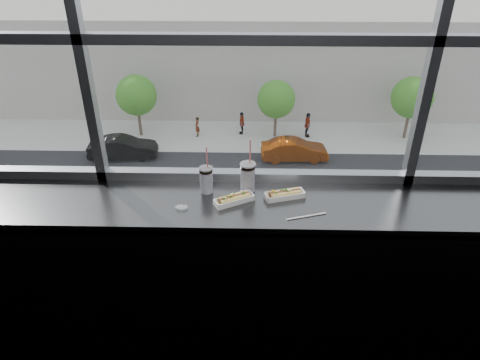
{
  "coord_description": "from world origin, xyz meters",
  "views": [
    {
      "loc": [
        -0.03,
        -0.96,
        2.5
      ],
      "look_at": [
        -0.08,
        1.23,
        1.25
      ],
      "focal_mm": 32.0,
      "sensor_mm": 36.0,
      "label": 1
    }
  ],
  "objects_px": {
    "soda_cup_right": "(248,176)",
    "loose_straw": "(306,216)",
    "car_far_a": "(123,144)",
    "tree_center": "(276,99)",
    "tree_right": "(412,98)",
    "hotdog_tray_left": "(234,199)",
    "car_near_d": "(398,214)",
    "pedestrian_c": "(308,123)",
    "pedestrian_a": "(197,125)",
    "pedestrian_b": "(242,121)",
    "wrapper": "(182,207)",
    "car_near_c": "(243,209)",
    "hotdog_tray_right": "(285,194)",
    "soda_cup_left": "(206,179)",
    "tree_left": "(136,95)",
    "car_near_b": "(137,210)",
    "car_far_b": "(295,147)"
  },
  "relations": [
    {
      "from": "hotdog_tray_right",
      "to": "soda_cup_right",
      "type": "height_order",
      "value": "soda_cup_right"
    },
    {
      "from": "hotdog_tray_right",
      "to": "tree_center",
      "type": "relative_size",
      "value": 0.06
    },
    {
      "from": "pedestrian_a",
      "to": "tree_right",
      "type": "xyz_separation_m",
      "value": [
        15.9,
        0.12,
        2.25
      ]
    },
    {
      "from": "hotdog_tray_right",
      "to": "tree_left",
      "type": "distance_m",
      "value": 30.84
    },
    {
      "from": "wrapper",
      "to": "pedestrian_a",
      "type": "bearing_deg",
      "value": 97.38
    },
    {
      "from": "hotdog_tray_right",
      "to": "soda_cup_right",
      "type": "relative_size",
      "value": 0.71
    },
    {
      "from": "pedestrian_a",
      "to": "tree_left",
      "type": "distance_m",
      "value": 4.97
    },
    {
      "from": "soda_cup_right",
      "to": "pedestrian_c",
      "type": "height_order",
      "value": "soda_cup_right"
    },
    {
      "from": "car_near_c",
      "to": "car_far_b",
      "type": "distance_m",
      "value": 8.68
    },
    {
      "from": "pedestrian_c",
      "to": "tree_left",
      "type": "bearing_deg",
      "value": 89.94
    },
    {
      "from": "soda_cup_left",
      "to": "soda_cup_right",
      "type": "height_order",
      "value": "soda_cup_right"
    },
    {
      "from": "tree_center",
      "to": "hotdog_tray_right",
      "type": "bearing_deg",
      "value": -93.43
    },
    {
      "from": "wrapper",
      "to": "pedestrian_c",
      "type": "distance_m",
      "value": 30.75
    },
    {
      "from": "hotdog_tray_left",
      "to": "hotdog_tray_right",
      "type": "relative_size",
      "value": 0.98
    },
    {
      "from": "hotdog_tray_left",
      "to": "car_far_b",
      "type": "distance_m",
      "value": 26.87
    },
    {
      "from": "loose_straw",
      "to": "wrapper",
      "type": "relative_size",
      "value": 2.78
    },
    {
      "from": "soda_cup_left",
      "to": "tree_right",
      "type": "distance_m",
      "value": 31.95
    },
    {
      "from": "car_near_b",
      "to": "tree_left",
      "type": "height_order",
      "value": "tree_left"
    },
    {
      "from": "soda_cup_right",
      "to": "wrapper",
      "type": "xyz_separation_m",
      "value": [
        -0.39,
        -0.22,
        -0.1
      ]
    },
    {
      "from": "pedestrian_c",
      "to": "tree_right",
      "type": "height_order",
      "value": "tree_right"
    },
    {
      "from": "soda_cup_right",
      "to": "pedestrian_b",
      "type": "height_order",
      "value": "soda_cup_right"
    },
    {
      "from": "car_near_c",
      "to": "tree_right",
      "type": "relative_size",
      "value": 1.46
    },
    {
      "from": "wrapper",
      "to": "car_far_a",
      "type": "bearing_deg",
      "value": 108.91
    },
    {
      "from": "car_near_d",
      "to": "pedestrian_a",
      "type": "height_order",
      "value": "car_near_d"
    },
    {
      "from": "pedestrian_a",
      "to": "tree_left",
      "type": "height_order",
      "value": "tree_left"
    },
    {
      "from": "pedestrian_b",
      "to": "tree_right",
      "type": "distance_m",
      "value": 12.68
    },
    {
      "from": "pedestrian_b",
      "to": "tree_right",
      "type": "relative_size",
      "value": 0.44
    },
    {
      "from": "pedestrian_b",
      "to": "hotdog_tray_right",
      "type": "bearing_deg",
      "value": 1.72
    },
    {
      "from": "car_near_c",
      "to": "pedestrian_a",
      "type": "bearing_deg",
      "value": 16.22
    },
    {
      "from": "pedestrian_b",
      "to": "hotdog_tray_left",
      "type": "bearing_deg",
      "value": 1.1
    },
    {
      "from": "car_far_a",
      "to": "tree_left",
      "type": "xyz_separation_m",
      "value": [
        0.26,
        4.0,
        2.14
      ]
    },
    {
      "from": "car_near_c",
      "to": "car_far_b",
      "type": "bearing_deg",
      "value": -24.07
    },
    {
      "from": "hotdog_tray_left",
      "to": "car_near_d",
      "type": "height_order",
      "value": "hotdog_tray_left"
    },
    {
      "from": "pedestrian_c",
      "to": "tree_center",
      "type": "relative_size",
      "value": 0.52
    },
    {
      "from": "pedestrian_c",
      "to": "pedestrian_b",
      "type": "bearing_deg",
      "value": 84.63
    },
    {
      "from": "pedestrian_c",
      "to": "car_near_c",
      "type": "bearing_deg",
      "value": 158.7
    },
    {
      "from": "pedestrian_c",
      "to": "car_near_d",
      "type": "bearing_deg",
      "value": -164.52
    },
    {
      "from": "hotdog_tray_right",
      "to": "tree_right",
      "type": "xyz_separation_m",
      "value": [
        11.63,
        28.22,
        -8.9
      ]
    },
    {
      "from": "soda_cup_right",
      "to": "tree_right",
      "type": "xyz_separation_m",
      "value": [
        11.86,
        28.14,
        -8.98
      ]
    },
    {
      "from": "wrapper",
      "to": "pedestrian_c",
      "type": "height_order",
      "value": "wrapper"
    },
    {
      "from": "soda_cup_right",
      "to": "loose_straw",
      "type": "bearing_deg",
      "value": -40.21
    },
    {
      "from": "pedestrian_b",
      "to": "soda_cup_right",
      "type": "bearing_deg",
      "value": 1.27
    },
    {
      "from": "car_far_b",
      "to": "pedestrian_b",
      "type": "distance_m",
      "value": 5.79
    },
    {
      "from": "hotdog_tray_right",
      "to": "loose_straw",
      "type": "relative_size",
      "value": 1.06
    },
    {
      "from": "car_far_a",
      "to": "tree_center",
      "type": "relative_size",
      "value": 1.39
    },
    {
      "from": "car_far_a",
      "to": "tree_right",
      "type": "xyz_separation_m",
      "value": [
        20.59,
        4.0,
        2.14
      ]
    },
    {
      "from": "pedestrian_b",
      "to": "wrapper",
      "type": "bearing_deg",
      "value": 0.49
    },
    {
      "from": "pedestrian_c",
      "to": "tree_left",
      "type": "height_order",
      "value": "tree_left"
    },
    {
      "from": "soda_cup_right",
      "to": "car_near_d",
      "type": "height_order",
      "value": "soda_cup_right"
    },
    {
      "from": "tree_left",
      "to": "car_near_d",
      "type": "bearing_deg",
      "value": -36.58
    }
  ]
}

